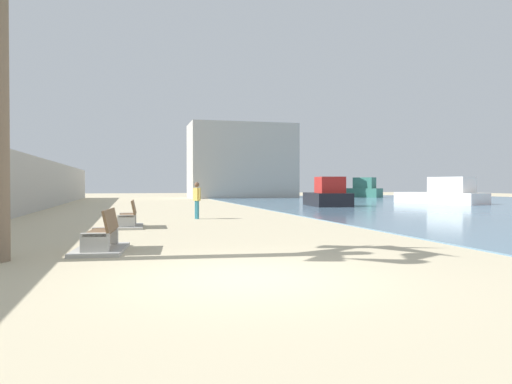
% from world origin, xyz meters
% --- Properties ---
extents(ground_plane, '(120.00, 120.00, 0.00)m').
position_xyz_m(ground_plane, '(0.00, 18.00, 0.00)').
color(ground_plane, '#C6B793').
extents(seawall, '(0.80, 64.00, 3.13)m').
position_xyz_m(seawall, '(-7.50, 18.00, 1.57)').
color(seawall, '#ADAAA3').
rests_on(seawall, ground).
extents(bench_near, '(1.31, 2.20, 0.98)m').
position_xyz_m(bench_near, '(-2.55, 3.79, 0.23)').
color(bench_near, '#ADAAA3').
rests_on(bench_near, ground).
extents(bench_far, '(1.16, 2.13, 0.98)m').
position_xyz_m(bench_far, '(-2.01, 9.94, 0.23)').
color(bench_far, '#ADAAA3').
rests_on(bench_far, ground).
extents(person_walking, '(0.31, 0.48, 1.65)m').
position_xyz_m(person_walking, '(0.94, 13.56, 0.96)').
color(person_walking, teal).
rests_on(person_walking, ground).
extents(boat_far_right, '(2.96, 4.96, 2.03)m').
position_xyz_m(boat_far_right, '(11.38, 23.25, 0.78)').
color(boat_far_right, black).
rests_on(boat_far_right, water_bay).
extents(boat_outer, '(4.39, 5.59, 2.32)m').
position_xyz_m(boat_outer, '(24.09, 43.56, 0.88)').
color(boat_outer, '#337060').
rests_on(boat_outer, water_bay).
extents(boat_mid_bay, '(4.26, 7.68, 2.08)m').
position_xyz_m(boat_mid_bay, '(21.81, 24.85, 0.79)').
color(boat_mid_bay, white).
rests_on(boat_mid_bay, water_bay).
extents(harbor_building, '(12.00, 6.00, 8.44)m').
position_xyz_m(harbor_building, '(10.39, 46.00, 4.22)').
color(harbor_building, '#ADAAA3').
rests_on(harbor_building, ground).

